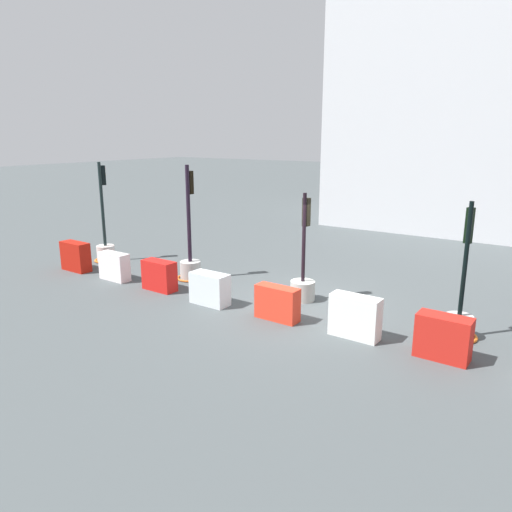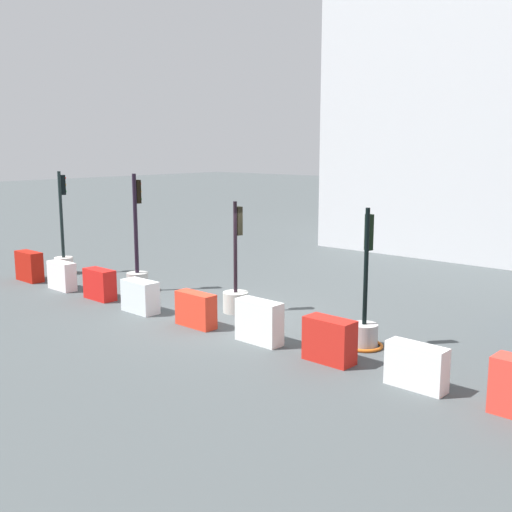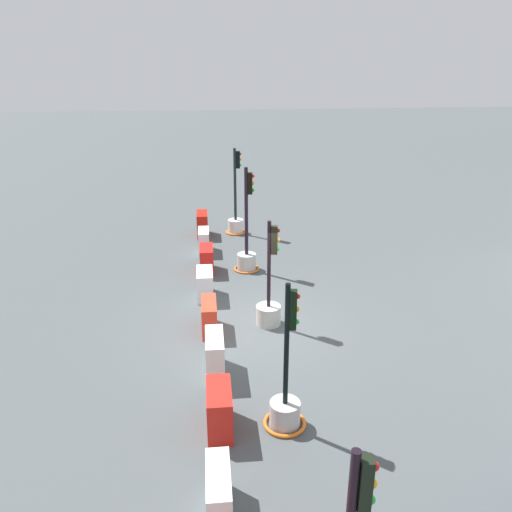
{
  "view_description": "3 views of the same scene",
  "coord_description": "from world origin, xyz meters",
  "px_view_note": "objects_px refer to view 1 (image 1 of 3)",
  "views": [
    {
      "loc": [
        5.56,
        -10.06,
        4.19
      ],
      "look_at": [
        -1.27,
        -0.02,
        1.12
      ],
      "focal_mm": 33.86,
      "sensor_mm": 36.0,
      "label": 1
    },
    {
      "loc": [
        10.22,
        -10.55,
        4.13
      ],
      "look_at": [
        0.32,
        0.72,
        1.45
      ],
      "focal_mm": 43.49,
      "sensor_mm": 36.0,
      "label": 2
    },
    {
      "loc": [
        11.34,
        -1.24,
        6.4
      ],
      "look_at": [
        -1.38,
        0.29,
        1.42
      ],
      "focal_mm": 35.5,
      "sensor_mm": 36.0,
      "label": 3
    }
  ],
  "objects_px": {
    "construction_barrier_0": "(76,256)",
    "construction_barrier_6": "(443,337)",
    "traffic_light_3": "(459,317)",
    "traffic_light_0": "(105,245)",
    "traffic_light_2": "(303,280)",
    "construction_barrier_1": "(114,266)",
    "construction_barrier_5": "(355,317)",
    "construction_barrier_4": "(277,303)",
    "construction_barrier_2": "(159,275)",
    "traffic_light_1": "(190,259)",
    "construction_barrier_3": "(210,289)"
  },
  "relations": [
    {
      "from": "traffic_light_0",
      "to": "construction_barrier_5",
      "type": "xyz_separation_m",
      "value": [
        9.53,
        -1.24,
        -0.11
      ]
    },
    {
      "from": "traffic_light_3",
      "to": "construction_barrier_5",
      "type": "relative_size",
      "value": 2.71
    },
    {
      "from": "construction_barrier_5",
      "to": "construction_barrier_6",
      "type": "xyz_separation_m",
      "value": [
        1.79,
        0.0,
        -0.03
      ]
    },
    {
      "from": "traffic_light_0",
      "to": "construction_barrier_4",
      "type": "height_order",
      "value": "traffic_light_0"
    },
    {
      "from": "construction_barrier_4",
      "to": "traffic_light_3",
      "type": "bearing_deg",
      "value": 19.04
    },
    {
      "from": "construction_barrier_6",
      "to": "traffic_light_0",
      "type": "bearing_deg",
      "value": 173.77
    },
    {
      "from": "traffic_light_3",
      "to": "construction_barrier_3",
      "type": "xyz_separation_m",
      "value": [
        -5.68,
        -1.34,
        -0.06
      ]
    },
    {
      "from": "traffic_light_2",
      "to": "construction_barrier_0",
      "type": "distance_m",
      "value": 7.46
    },
    {
      "from": "traffic_light_2",
      "to": "construction_barrier_4",
      "type": "height_order",
      "value": "traffic_light_2"
    },
    {
      "from": "construction_barrier_0",
      "to": "construction_barrier_6",
      "type": "xyz_separation_m",
      "value": [
        11.15,
        0.08,
        -0.03
      ]
    },
    {
      "from": "construction_barrier_3",
      "to": "construction_barrier_5",
      "type": "relative_size",
      "value": 0.96
    },
    {
      "from": "traffic_light_0",
      "to": "construction_barrier_1",
      "type": "xyz_separation_m",
      "value": [
        2.0,
        -1.3,
        -0.16
      ]
    },
    {
      "from": "traffic_light_1",
      "to": "construction_barrier_4",
      "type": "relative_size",
      "value": 3.17
    },
    {
      "from": "traffic_light_0",
      "to": "traffic_light_1",
      "type": "bearing_deg",
      "value": 0.73
    },
    {
      "from": "construction_barrier_0",
      "to": "construction_barrier_6",
      "type": "height_order",
      "value": "construction_barrier_0"
    },
    {
      "from": "construction_barrier_1",
      "to": "construction_barrier_4",
      "type": "relative_size",
      "value": 0.95
    },
    {
      "from": "traffic_light_3",
      "to": "construction_barrier_2",
      "type": "relative_size",
      "value": 2.9
    },
    {
      "from": "traffic_light_1",
      "to": "traffic_light_2",
      "type": "relative_size",
      "value": 1.2
    },
    {
      "from": "traffic_light_1",
      "to": "construction_barrier_5",
      "type": "bearing_deg",
      "value": -12.6
    },
    {
      "from": "construction_barrier_1",
      "to": "construction_barrier_6",
      "type": "bearing_deg",
      "value": 0.41
    },
    {
      "from": "traffic_light_2",
      "to": "construction_barrier_5",
      "type": "distance_m",
      "value": 2.53
    },
    {
      "from": "traffic_light_0",
      "to": "construction_barrier_0",
      "type": "height_order",
      "value": "traffic_light_0"
    },
    {
      "from": "construction_barrier_0",
      "to": "construction_barrier_2",
      "type": "relative_size",
      "value": 1.04
    },
    {
      "from": "traffic_light_0",
      "to": "construction_barrier_3",
      "type": "relative_size",
      "value": 3.24
    },
    {
      "from": "construction_barrier_6",
      "to": "construction_barrier_4",
      "type": "bearing_deg",
      "value": -179.03
    },
    {
      "from": "traffic_light_3",
      "to": "construction_barrier_5",
      "type": "xyz_separation_m",
      "value": [
        -1.82,
        -1.22,
        -0.0
      ]
    },
    {
      "from": "construction_barrier_4",
      "to": "construction_barrier_6",
      "type": "relative_size",
      "value": 1.05
    },
    {
      "from": "construction_barrier_0",
      "to": "construction_barrier_4",
      "type": "height_order",
      "value": "construction_barrier_0"
    },
    {
      "from": "construction_barrier_1",
      "to": "construction_barrier_6",
      "type": "height_order",
      "value": "construction_barrier_6"
    },
    {
      "from": "traffic_light_0",
      "to": "construction_barrier_1",
      "type": "relative_size",
      "value": 3.31
    },
    {
      "from": "construction_barrier_2",
      "to": "construction_barrier_6",
      "type": "xyz_separation_m",
      "value": [
        7.53,
        0.02,
        0.02
      ]
    },
    {
      "from": "traffic_light_2",
      "to": "construction_barrier_0",
      "type": "height_order",
      "value": "traffic_light_2"
    },
    {
      "from": "construction_barrier_1",
      "to": "traffic_light_2",
      "type": "bearing_deg",
      "value": 15.68
    },
    {
      "from": "traffic_light_3",
      "to": "construction_barrier_5",
      "type": "distance_m",
      "value": 2.2
    },
    {
      "from": "construction_barrier_1",
      "to": "construction_barrier_5",
      "type": "distance_m",
      "value": 7.54
    },
    {
      "from": "construction_barrier_0",
      "to": "construction_barrier_1",
      "type": "bearing_deg",
      "value": 0.34
    },
    {
      "from": "traffic_light_1",
      "to": "construction_barrier_6",
      "type": "bearing_deg",
      "value": -9.65
    },
    {
      "from": "construction_barrier_2",
      "to": "construction_barrier_3",
      "type": "distance_m",
      "value": 1.88
    },
    {
      "from": "traffic_light_2",
      "to": "construction_barrier_1",
      "type": "relative_size",
      "value": 2.78
    },
    {
      "from": "traffic_light_3",
      "to": "construction_barrier_1",
      "type": "height_order",
      "value": "traffic_light_3"
    },
    {
      "from": "traffic_light_1",
      "to": "construction_barrier_0",
      "type": "xyz_separation_m",
      "value": [
        -3.6,
        -1.36,
        -0.15
      ]
    },
    {
      "from": "traffic_light_1",
      "to": "traffic_light_2",
      "type": "distance_m",
      "value": 3.7
    },
    {
      "from": "construction_barrier_6",
      "to": "construction_barrier_2",
      "type": "bearing_deg",
      "value": -179.88
    },
    {
      "from": "construction_barrier_0",
      "to": "construction_barrier_1",
      "type": "xyz_separation_m",
      "value": [
        1.82,
        0.01,
        -0.05
      ]
    },
    {
      "from": "traffic_light_0",
      "to": "construction_barrier_5",
      "type": "distance_m",
      "value": 9.61
    },
    {
      "from": "traffic_light_3",
      "to": "traffic_light_0",
      "type": "bearing_deg",
      "value": 179.92
    },
    {
      "from": "traffic_light_2",
      "to": "construction_barrier_0",
      "type": "relative_size",
      "value": 2.68
    },
    {
      "from": "traffic_light_1",
      "to": "construction_barrier_3",
      "type": "xyz_separation_m",
      "value": [
        1.9,
        -1.4,
        -0.21
      ]
    },
    {
      "from": "traffic_light_2",
      "to": "traffic_light_3",
      "type": "relative_size",
      "value": 0.96
    },
    {
      "from": "traffic_light_1",
      "to": "traffic_light_3",
      "type": "distance_m",
      "value": 7.58
    }
  ]
}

